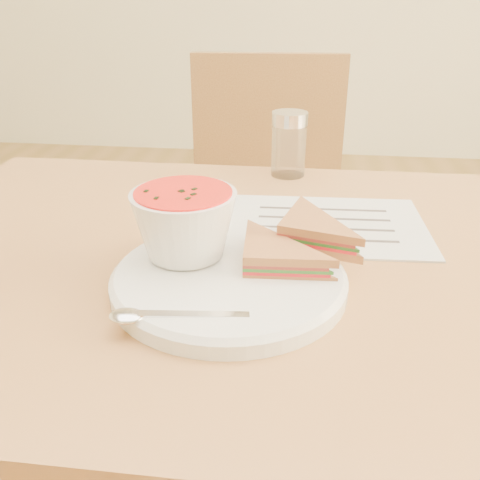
% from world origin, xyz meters
% --- Properties ---
extents(dining_table, '(1.00, 0.70, 0.75)m').
position_xyz_m(dining_table, '(0.00, 0.00, 0.38)').
color(dining_table, olive).
rests_on(dining_table, floor).
extents(chair_far, '(0.42, 0.42, 0.90)m').
position_xyz_m(chair_far, '(-0.03, 0.63, 0.45)').
color(chair_far, brown).
rests_on(chair_far, floor).
extents(plate, '(0.30, 0.30, 0.02)m').
position_xyz_m(plate, '(-0.01, -0.09, 0.76)').
color(plate, white).
rests_on(plate, dining_table).
extents(soup_bowl, '(0.12, 0.12, 0.08)m').
position_xyz_m(soup_bowl, '(-0.07, -0.06, 0.81)').
color(soup_bowl, white).
rests_on(soup_bowl, plate).
extents(sandwich_half_a, '(0.11, 0.11, 0.03)m').
position_xyz_m(sandwich_half_a, '(0.01, -0.11, 0.78)').
color(sandwich_half_a, '#A96F3B').
rests_on(sandwich_half_a, plate).
extents(sandwich_half_b, '(0.12, 0.12, 0.03)m').
position_xyz_m(sandwich_half_b, '(0.04, -0.05, 0.79)').
color(sandwich_half_b, '#A96F3B').
rests_on(sandwich_half_b, plate).
extents(spoon, '(0.18, 0.06, 0.01)m').
position_xyz_m(spoon, '(-0.05, -0.18, 0.77)').
color(spoon, silver).
rests_on(spoon, plate).
extents(paper_menu, '(0.29, 0.22, 0.00)m').
position_xyz_m(paper_menu, '(0.10, 0.09, 0.75)').
color(paper_menu, silver).
rests_on(paper_menu, dining_table).
extents(condiment_shaker, '(0.08, 0.08, 0.11)m').
position_xyz_m(condiment_shaker, '(0.04, 0.31, 0.81)').
color(condiment_shaker, silver).
rests_on(condiment_shaker, dining_table).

